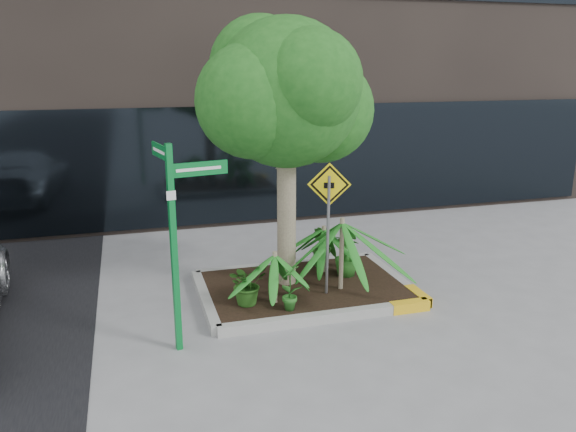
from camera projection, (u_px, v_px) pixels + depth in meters
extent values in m
plane|color=gray|center=(298.00, 302.00, 8.73)|extent=(80.00, 80.00, 0.00)
cube|color=#9E9E99|center=(285.00, 266.00, 10.06)|extent=(3.20, 0.15, 0.15)
cube|color=#9E9E99|center=(328.00, 317.00, 8.02)|extent=(3.20, 0.15, 0.15)
cube|color=#9E9E99|center=(205.00, 300.00, 8.61)|extent=(0.15, 2.20, 0.15)
cube|color=#9E9E99|center=(394.00, 278.00, 9.48)|extent=(0.15, 2.20, 0.15)
cube|color=yellow|center=(410.00, 306.00, 8.38)|extent=(0.60, 0.17, 0.15)
cube|color=black|center=(304.00, 286.00, 9.03)|extent=(3.05, 2.05, 0.06)
cylinder|color=tan|center=(287.00, 208.00, 8.80)|extent=(0.30, 0.30, 2.78)
cylinder|color=tan|center=(292.00, 143.00, 8.56)|extent=(0.53, 0.15, 0.90)
sphere|color=#1B5618|center=(286.00, 93.00, 8.34)|extent=(2.23, 2.23, 2.23)
sphere|color=#1B5618|center=(321.00, 110.00, 8.84)|extent=(1.67, 1.67, 1.67)
sphere|color=#1B5618|center=(253.00, 101.00, 8.04)|extent=(1.67, 1.67, 1.67)
sphere|color=#1B5618|center=(310.00, 81.00, 7.82)|extent=(1.49, 1.49, 1.49)
sphere|color=#1B5618|center=(261.00, 67.00, 8.60)|extent=(1.58, 1.58, 1.58)
cylinder|color=tan|center=(341.00, 254.00, 8.71)|extent=(0.07, 0.07, 1.15)
cylinder|color=tan|center=(275.00, 277.00, 8.25)|extent=(0.07, 0.07, 0.79)
cylinder|color=tan|center=(324.00, 249.00, 9.47)|extent=(0.07, 0.07, 0.81)
imported|color=#255718|center=(247.00, 283.00, 8.21)|extent=(0.79, 0.79, 0.65)
imported|color=#296F21|center=(346.00, 255.00, 9.33)|extent=(0.56, 0.56, 0.72)
imported|color=#266920|center=(290.00, 287.00, 8.01)|extent=(0.53, 0.53, 0.71)
imported|color=#26641D|center=(323.00, 246.00, 9.69)|extent=(0.55, 0.55, 0.76)
cube|color=#0B792F|center=(174.00, 251.00, 6.94)|extent=(0.09, 0.09, 2.67)
cube|color=#0B792F|center=(199.00, 169.00, 6.84)|extent=(0.74, 0.17, 0.17)
cube|color=#0B792F|center=(160.00, 151.00, 6.93)|extent=(0.17, 0.74, 0.17)
cube|color=white|center=(199.00, 169.00, 6.82)|extent=(0.56, 0.12, 0.04)
cube|color=white|center=(159.00, 151.00, 6.93)|extent=(0.12, 0.56, 0.04)
cube|color=white|center=(171.00, 196.00, 6.71)|extent=(0.11, 0.03, 0.11)
cylinder|color=slate|center=(328.00, 237.00, 8.31)|extent=(0.13, 0.29, 1.89)
cube|color=yellow|center=(329.00, 184.00, 8.08)|extent=(0.61, 0.21, 0.64)
cube|color=black|center=(330.00, 185.00, 8.07)|extent=(0.54, 0.18, 0.56)
cube|color=yellow|center=(330.00, 185.00, 8.07)|extent=(0.46, 0.15, 0.48)
cube|color=black|center=(329.00, 185.00, 8.07)|extent=(0.14, 0.05, 0.08)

